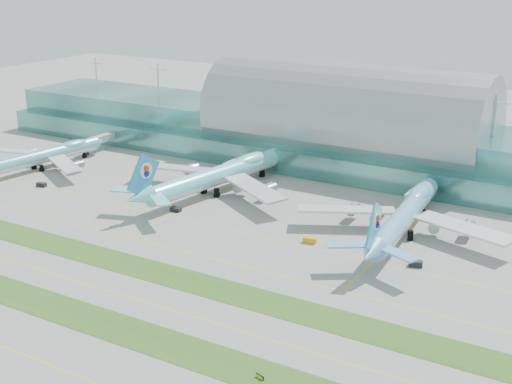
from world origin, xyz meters
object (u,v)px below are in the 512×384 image
Objects in this scene: airliner_a at (45,155)px; airliner_c at (405,214)px; taxiway_sign_east at (260,377)px; terminal at (346,133)px; airliner_b at (219,174)px.

airliner_c reaches higher than airliner_a.
taxiway_sign_east is at bearing -93.55° from airliner_c.
terminal is 5.05× the size of airliner_a.
airliner_b reaches higher than taxiway_sign_east.
airliner_a is 181.37m from taxiway_sign_east.
terminal is 4.07× the size of airliner_b.
airliner_a is at bearing 177.26° from airliner_c.
taxiway_sign_east is at bearing -43.33° from airliner_b.
terminal is at bearing 74.87° from airliner_b.
terminal is at bearing 39.66° from airliner_a.
airliner_b is 36.89× the size of taxiway_sign_east.
airliner_b is at bearing -114.27° from terminal.
airliner_c is (74.85, -4.94, -0.33)m from airliner_b.
airliner_c is at bearing 9.12° from airliner_a.
terminal is at bearing 123.13° from airliner_c.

